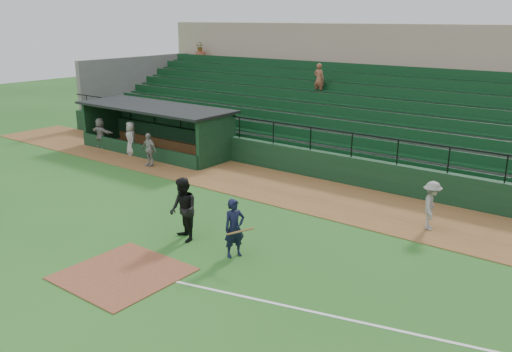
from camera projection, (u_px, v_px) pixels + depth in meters
The scene contains 12 objects.
ground at pixel (151, 261), 15.49m from camera, with size 90.00×90.00×0.00m, color #255E1E.
warning_track at pixel (301, 192), 21.56m from camera, with size 40.00×4.00×0.03m, color brown.
home_plate_dirt at pixel (123, 274), 14.72m from camera, with size 3.00×3.00×0.03m, color brown.
foul_line at pixel (440, 340), 11.72m from camera, with size 18.00×0.09×0.01m, color white.
stadium_structure at pixel (393, 108), 27.34m from camera, with size 38.00×13.08×6.40m.
dugout at pixel (162, 125), 28.07m from camera, with size 8.90×3.20×2.42m.
batter_at_plate at pixel (234, 228), 15.59m from camera, with size 1.12×0.76×1.77m.
umpire at pixel (183, 210), 16.69m from camera, with size 0.99×0.77×2.03m, color black.
runner at pixel (431, 206), 17.55m from camera, with size 1.06×0.61×1.64m, color gray.
dugout_player_a at pixel (149, 150), 25.11m from camera, with size 0.92×0.38×1.57m, color #9E9894.
dugout_player_b at pixel (131, 138), 27.11m from camera, with size 0.83×0.54×1.71m, color #A6A09B.
dugout_player_c at pixel (101, 133), 28.55m from camera, with size 1.51×0.48×1.63m, color gray.
Camera 1 is at (11.04, -9.35, 6.78)m, focal length 37.67 mm.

